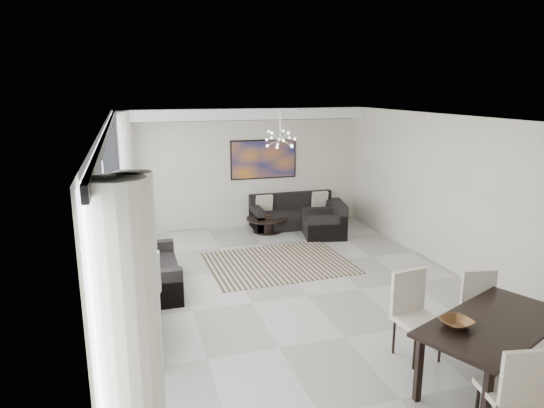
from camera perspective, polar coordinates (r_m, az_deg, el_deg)
name	(u,v)px	position (r m, az deg, el deg)	size (l,w,h in m)	color
room_shell	(336,210)	(7.92, 7.56, -0.65)	(6.00, 9.00, 2.90)	#A8A39B
window_wall	(123,225)	(7.25, -17.16, -2.33)	(0.37, 8.95, 2.90)	white
soffit	(245,114)	(11.63, -3.19, 10.53)	(5.98, 0.40, 0.26)	white
painting	(264,159)	(12.03, -0.98, 5.28)	(1.68, 0.04, 0.98)	#C56C1B
chandelier	(280,139)	(10.01, 0.97, 7.66)	(0.66, 0.66, 0.71)	silver
rug	(278,263)	(9.63, 0.75, -6.94)	(2.74, 2.11, 0.01)	black
coffee_table	(267,224)	(11.62, -0.59, -2.34)	(0.99, 0.99, 0.35)	black
bowl_coffee	(268,217)	(11.51, -0.50, -1.56)	(0.21, 0.21, 0.07)	brown
sofa_main	(295,215)	(12.13, 2.67, -1.33)	(2.17, 0.89, 0.79)	black
loveseat	(146,274)	(8.58, -14.56, -7.99)	(0.96, 1.71, 0.86)	black
armchair	(326,224)	(11.35, 6.32, -2.40)	(1.08, 1.12, 0.80)	black
side_table	(138,244)	(9.87, -15.53, -4.60)	(0.42, 0.42, 0.57)	black
tv_console	(136,324)	(6.97, -15.66, -13.45)	(0.48, 1.72, 0.54)	black
television	(146,285)	(6.67, -14.57, -9.24)	(1.04, 0.14, 0.60)	gray
dining_table	(494,329)	(6.17, 24.67, -13.18)	(2.17, 1.67, 0.81)	black
dining_chair_sw	(517,388)	(5.41, 26.84, -18.72)	(0.57, 0.57, 1.06)	beige
dining_chair_nw	(413,308)	(6.56, 16.27, -11.63)	(0.57, 0.57, 1.12)	beige
dining_chair_ne	(482,305)	(7.06, 23.44, -10.84)	(0.54, 0.54, 1.03)	beige
bowl_dining	(456,323)	(5.85, 20.88, -12.95)	(0.34, 0.34, 0.08)	brown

